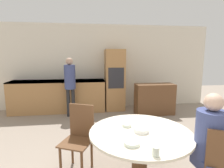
{
  "coord_description": "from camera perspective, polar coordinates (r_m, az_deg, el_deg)",
  "views": [
    {
      "loc": [
        -0.4,
        -0.92,
        1.63
      ],
      "look_at": [
        0.06,
        2.54,
        1.07
      ],
      "focal_mm": 28.0,
      "sensor_mm": 36.0,
      "label": 1
    }
  ],
  "objects": [
    {
      "name": "oven_unit",
      "position": [
        5.31,
        0.87,
        1.34
      ],
      "size": [
        0.57,
        0.59,
        1.83
      ],
      "color": "#AD7A47",
      "rests_on": "ground_plane"
    },
    {
      "name": "dining_table",
      "position": [
        2.34,
        9.06,
        -20.03
      ],
      "size": [
        1.25,
        1.25,
        0.72
      ],
      "color": "brown",
      "rests_on": "ground_plane"
    },
    {
      "name": "bowl_far",
      "position": [
        1.91,
        6.45,
        -18.67
      ],
      "size": [
        0.17,
        0.17,
        0.04
      ],
      "color": "silver",
      "rests_on": "dining_table"
    },
    {
      "name": "person_seated",
      "position": [
        2.2,
        29.67,
        -16.22
      ],
      "size": [
        0.31,
        0.37,
        1.26
      ],
      "color": "#262628",
      "rests_on": "ground_plane"
    },
    {
      "name": "person_standing",
      "position": [
        4.78,
        -13.56,
        1.18
      ],
      "size": [
        0.29,
        0.29,
        1.59
      ],
      "color": "#262628",
      "rests_on": "ground_plane"
    },
    {
      "name": "cup",
      "position": [
        1.76,
        14.12,
        -20.56
      ],
      "size": [
        0.07,
        0.07,
        0.09
      ],
      "color": "silver",
      "rests_on": "dining_table"
    },
    {
      "name": "chair_near_right",
      "position": [
        2.25,
        32.8,
        -21.94
      ],
      "size": [
        0.55,
        0.55,
        0.94
      ],
      "rotation": [
        0.0,
        0.0,
        2.63
      ],
      "color": "brown",
      "rests_on": "ground_plane"
    },
    {
      "name": "sideboard",
      "position": [
        5.1,
        13.67,
        -4.79
      ],
      "size": [
        1.08,
        0.45,
        0.86
      ],
      "color": "brown",
      "rests_on": "ground_plane"
    },
    {
      "name": "kitchen_counter",
      "position": [
        5.4,
        -17.03,
        -3.66
      ],
      "size": [
        2.7,
        0.6,
        0.93
      ],
      "color": "#AD7A47",
      "rests_on": "ground_plane"
    },
    {
      "name": "bowl_near",
      "position": [
        2.21,
        9.52,
        -14.57
      ],
      "size": [
        0.18,
        0.18,
        0.05
      ],
      "color": "white",
      "rests_on": "dining_table"
    },
    {
      "name": "wall_back",
      "position": [
        5.57,
        -3.51,
        5.64
      ],
      "size": [
        6.99,
        0.05,
        2.6
      ],
      "color": "silver",
      "rests_on": "ground_plane"
    },
    {
      "name": "chair_far_left",
      "position": [
        2.65,
        -10.67,
        -15.76
      ],
      "size": [
        0.53,
        0.53,
        0.94
      ],
      "rotation": [
        0.0,
        0.0,
        5.86
      ],
      "color": "brown",
      "rests_on": "ground_plane"
    },
    {
      "name": "bowl_centre",
      "position": [
        2.34,
        4.86,
        -13.25
      ],
      "size": [
        0.12,
        0.12,
        0.04
      ],
      "color": "silver",
      "rests_on": "dining_table"
    }
  ]
}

